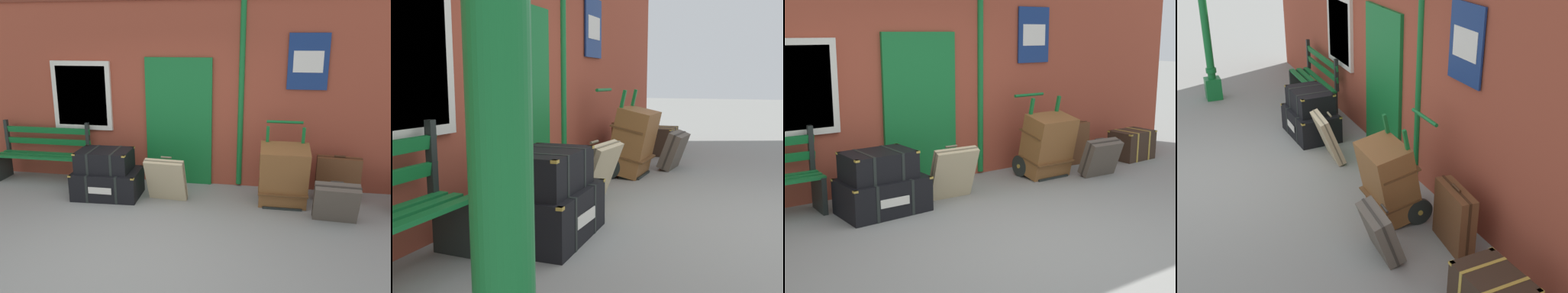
# 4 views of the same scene
# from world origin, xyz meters

# --- Properties ---
(ground_plane) EXTENTS (60.00, 60.00, 0.00)m
(ground_plane) POSITION_xyz_m (0.00, 0.00, 0.00)
(ground_plane) COLOR gray
(brick_facade) EXTENTS (10.40, 0.35, 3.20)m
(brick_facade) POSITION_xyz_m (-0.01, 2.60, 1.60)
(brick_facade) COLOR #9E422D
(brick_facade) RESTS_ON ground
(platform_bench) EXTENTS (1.60, 0.43, 1.01)m
(platform_bench) POSITION_xyz_m (-2.26, 2.16, 0.44)
(platform_bench) COLOR #146B2D
(platform_bench) RESTS_ON ground
(steamer_trunk_base) EXTENTS (1.04, 0.70, 0.43)m
(steamer_trunk_base) POSITION_xyz_m (-0.90, 1.63, 0.21)
(steamer_trunk_base) COLOR black
(steamer_trunk_base) RESTS_ON ground
(steamer_trunk_middle) EXTENTS (0.83, 0.58, 0.33)m
(steamer_trunk_middle) POSITION_xyz_m (-0.93, 1.64, 0.58)
(steamer_trunk_middle) COLOR black
(steamer_trunk_middle) RESTS_ON steamer_trunk_base
(porters_trolley) EXTENTS (0.71, 0.62, 1.19)m
(porters_trolley) POSITION_xyz_m (1.76, 1.88, 0.27)
(porters_trolley) COLOR black
(porters_trolley) RESTS_ON ground
(large_brown_trunk) EXTENTS (0.70, 0.61, 0.95)m
(large_brown_trunk) POSITION_xyz_m (1.76, 1.71, 0.48)
(large_brown_trunk) COLOR brown
(large_brown_trunk) RESTS_ON ground
(suitcase_caramel) EXTENTS (0.59, 0.39, 0.57)m
(suitcase_caramel) POSITION_xyz_m (2.44, 1.29, 0.28)
(suitcase_caramel) COLOR #51473D
(suitcase_caramel) RESTS_ON ground
(suitcase_umber) EXTENTS (0.61, 0.39, 0.70)m
(suitcase_umber) POSITION_xyz_m (0.05, 1.58, 0.34)
(suitcase_umber) COLOR tan
(suitcase_umber) RESTS_ON ground
(suitcase_beige) EXTENTS (0.65, 0.25, 0.71)m
(suitcase_beige) POSITION_xyz_m (2.59, 2.08, 0.34)
(suitcase_beige) COLOR brown
(suitcase_beige) RESTS_ON ground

